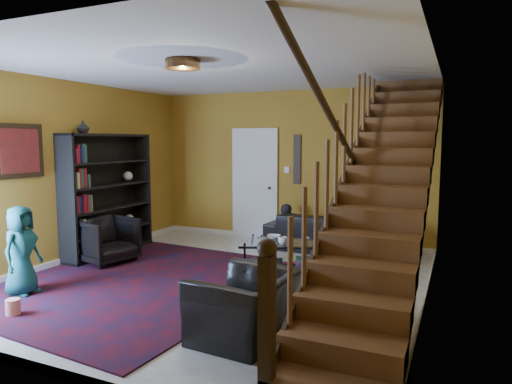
% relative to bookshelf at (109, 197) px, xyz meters
% --- Properties ---
extents(floor, '(5.50, 5.50, 0.00)m').
position_rel_bookshelf_xyz_m(floor, '(2.40, -0.60, -0.96)').
color(floor, beige).
rests_on(floor, ground).
extents(room, '(5.50, 5.50, 5.50)m').
position_rel_bookshelf_xyz_m(room, '(1.07, 0.73, -0.91)').
color(room, '#A88625').
rests_on(room, ground).
extents(staircase, '(0.95, 5.02, 3.18)m').
position_rel_bookshelf_xyz_m(staircase, '(4.53, -0.60, 0.43)').
color(staircase, brown).
rests_on(staircase, floor).
extents(bookshelf, '(0.35, 1.80, 2.00)m').
position_rel_bookshelf_xyz_m(bookshelf, '(0.00, 0.00, 0.00)').
color(bookshelf, black).
rests_on(bookshelf, floor).
extents(door, '(0.82, 0.05, 2.05)m').
position_rel_bookshelf_xyz_m(door, '(1.70, 2.12, 0.06)').
color(door, silver).
rests_on(door, floor).
extents(framed_picture, '(0.04, 0.74, 0.74)m').
position_rel_bookshelf_xyz_m(framed_picture, '(-0.17, -1.50, 0.79)').
color(framed_picture, maroon).
rests_on(framed_picture, room).
extents(wall_hanging, '(0.14, 0.03, 0.90)m').
position_rel_bookshelf_xyz_m(wall_hanging, '(2.55, 2.13, 0.59)').
color(wall_hanging, black).
rests_on(wall_hanging, room).
extents(ceiling_fixture, '(0.40, 0.40, 0.10)m').
position_rel_bookshelf_xyz_m(ceiling_fixture, '(2.40, -1.40, 1.78)').
color(ceiling_fixture, '#3F2814').
rests_on(ceiling_fixture, room).
extents(rug, '(3.69, 4.13, 0.02)m').
position_rel_bookshelf_xyz_m(rug, '(1.38, -1.06, -0.95)').
color(rug, '#420B14').
rests_on(rug, floor).
extents(sofa, '(2.22, 0.95, 0.64)m').
position_rel_bookshelf_xyz_m(sofa, '(3.32, 1.70, -0.65)').
color(sofa, black).
rests_on(sofa, floor).
extents(armchair_left, '(0.94, 0.92, 0.71)m').
position_rel_bookshelf_xyz_m(armchair_left, '(0.35, -0.47, -0.61)').
color(armchair_left, black).
rests_on(armchair_left, floor).
extents(armchair_right, '(0.92, 1.03, 0.64)m').
position_rel_bookshelf_xyz_m(armchair_right, '(3.49, -2.04, -0.65)').
color(armchair_right, black).
rests_on(armchair_right, floor).
extents(person_adult_a, '(0.45, 0.30, 1.22)m').
position_rel_bookshelf_xyz_m(person_adult_a, '(2.49, 1.75, -0.80)').
color(person_adult_a, black).
rests_on(person_adult_a, sofa).
extents(person_adult_b, '(0.64, 0.50, 1.30)m').
position_rel_bookshelf_xyz_m(person_adult_b, '(3.90, 1.75, -0.77)').
color(person_adult_b, black).
rests_on(person_adult_b, sofa).
extents(person_child, '(0.44, 0.60, 1.11)m').
position_rel_bookshelf_xyz_m(person_child, '(0.45, -2.04, -0.41)').
color(person_child, '#175458').
rests_on(person_child, armchair_left).
extents(coffee_table, '(1.31, 1.06, 0.44)m').
position_rel_bookshelf_xyz_m(coffee_table, '(3.07, 0.24, -0.71)').
color(coffee_table, black).
rests_on(coffee_table, floor).
extents(cup_a, '(0.17, 0.17, 0.11)m').
position_rel_bookshelf_xyz_m(cup_a, '(3.06, 0.06, -0.47)').
color(cup_a, '#999999').
rests_on(cup_a, coffee_table).
extents(cup_b, '(0.12, 0.12, 0.10)m').
position_rel_bookshelf_xyz_m(cup_b, '(3.36, 0.21, -0.48)').
color(cup_b, '#999999').
rests_on(cup_b, coffee_table).
extents(bowl, '(0.24, 0.24, 0.05)m').
position_rel_bookshelf_xyz_m(bowl, '(2.80, 0.37, -0.50)').
color(bowl, '#999999').
rests_on(bowl, coffee_table).
extents(vase, '(0.18, 0.18, 0.19)m').
position_rel_bookshelf_xyz_m(vase, '(-0.00, -0.50, 1.13)').
color(vase, '#999999').
rests_on(vase, bookshelf).
extents(popcorn_bucket, '(0.18, 0.18, 0.17)m').
position_rel_bookshelf_xyz_m(popcorn_bucket, '(0.96, -2.58, -0.86)').
color(popcorn_bucket, red).
rests_on(popcorn_bucket, rug).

